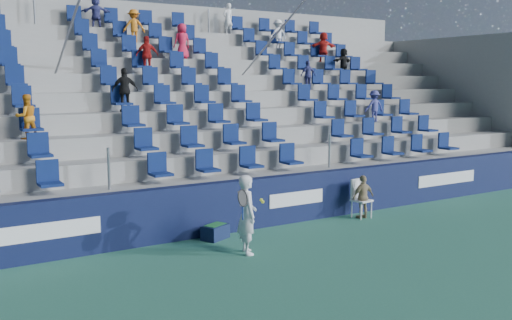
# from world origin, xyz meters

# --- Properties ---
(ground) EXTENTS (70.00, 70.00, 0.00)m
(ground) POSITION_xyz_m (0.00, 0.00, 0.00)
(ground) COLOR #2F6D55
(ground) RESTS_ON ground
(sponsor_wall) EXTENTS (24.00, 0.32, 1.20)m
(sponsor_wall) POSITION_xyz_m (0.00, 3.15, 0.60)
(sponsor_wall) COLOR #10183D
(sponsor_wall) RESTS_ON ground
(grandstand) EXTENTS (24.00, 8.17, 6.63)m
(grandstand) POSITION_xyz_m (-0.00, 8.24, 2.14)
(grandstand) COLOR gray
(grandstand) RESTS_ON ground
(tennis_player) EXTENTS (0.69, 0.68, 1.63)m
(tennis_player) POSITION_xyz_m (-0.84, 1.45, 0.82)
(tennis_player) COLOR silver
(tennis_player) RESTS_ON ground
(line_judge_chair) EXTENTS (0.50, 0.51, 1.00)m
(line_judge_chair) POSITION_xyz_m (3.24, 2.65, 0.57)
(line_judge_chair) COLOR white
(line_judge_chair) RESTS_ON ground
(line_judge) EXTENTS (0.66, 0.28, 1.12)m
(line_judge) POSITION_xyz_m (3.24, 2.50, 0.56)
(line_judge) COLOR tan
(line_judge) RESTS_ON ground
(ball_bin) EXTENTS (0.70, 0.60, 0.33)m
(ball_bin) POSITION_xyz_m (-0.90, 2.75, 0.18)
(ball_bin) COLOR #0F1939
(ball_bin) RESTS_ON ground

